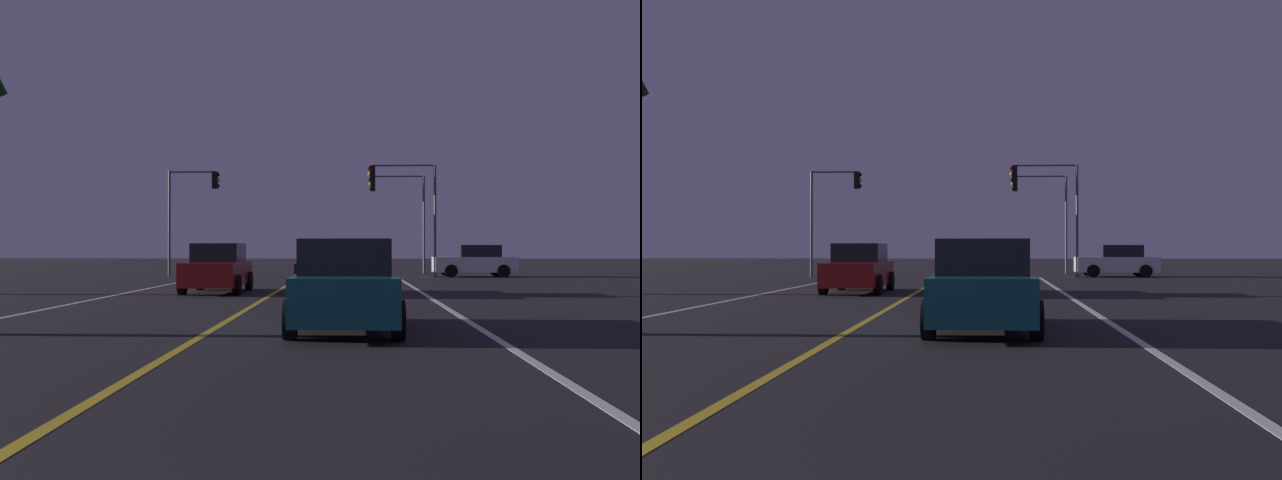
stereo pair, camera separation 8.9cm
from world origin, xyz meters
TOP-DOWN VIEW (x-y plane):
  - lane_edge_right at (5.06, 14.48)m, footprint 0.16×40.96m
  - lane_edge_left at (-5.06, 14.48)m, footprint 0.16×40.96m
  - lane_center_divider at (0.00, 14.48)m, footprint 0.16×40.96m
  - car_oncoming at (-2.00, 22.83)m, footprint 2.02×4.30m
  - car_lead_same_lane at (2.48, 11.88)m, footprint 2.02×4.30m
  - car_crossing_side at (9.26, 36.16)m, footprint 4.30×2.02m
  - car_ahead_far at (1.79, 22.07)m, footprint 2.02×4.30m
  - traffic_light_near_right at (5.40, 35.46)m, footprint 3.60×0.36m
  - traffic_light_near_left at (-5.78, 35.46)m, footprint 2.78×0.36m
  - traffic_light_far_right at (5.50, 40.96)m, footprint 3.40×0.36m

SIDE VIEW (x-z plane):
  - lane_edge_right at x=5.06m, z-range 0.00..0.01m
  - lane_edge_left at x=-5.06m, z-range 0.00..0.01m
  - lane_center_divider at x=0.00m, z-range 0.00..0.01m
  - car_oncoming at x=-2.00m, z-range -0.03..1.67m
  - car_lead_same_lane at x=2.48m, z-range -0.03..1.67m
  - car_crossing_side at x=9.26m, z-range -0.03..1.67m
  - car_ahead_far at x=1.79m, z-range -0.03..1.67m
  - traffic_light_near_left at x=-5.78m, z-range 1.34..6.99m
  - traffic_light_far_right at x=5.50m, z-range 1.42..7.36m
  - traffic_light_near_right at x=5.40m, z-range 1.44..7.37m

